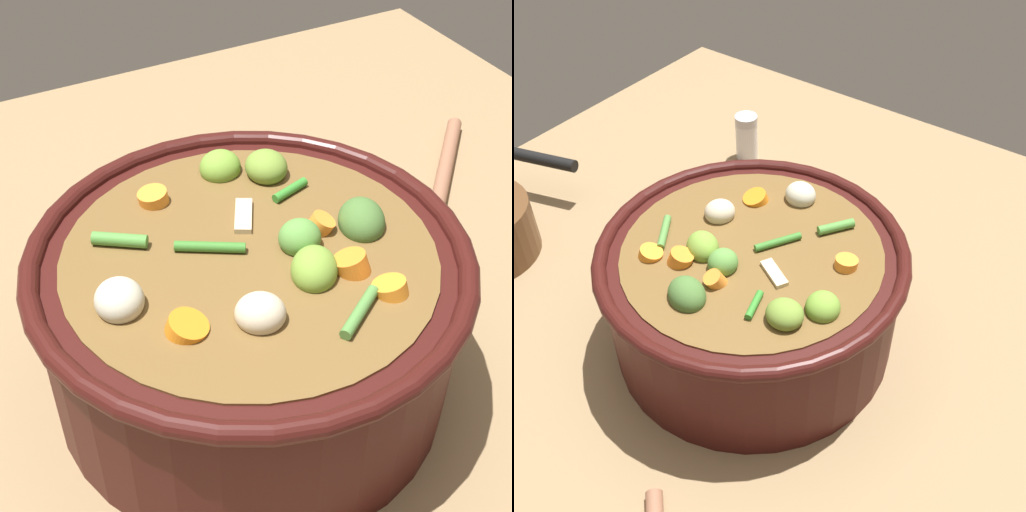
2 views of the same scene
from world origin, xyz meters
TOP-DOWN VIEW (x-y plane):
  - ground_plane at (0.00, 0.00)m, footprint 1.10×1.10m
  - cooking_pot at (0.00, -0.00)m, footprint 0.33×0.33m
  - salt_shaker at (-0.23, 0.29)m, footprint 0.03×0.03m

SIDE VIEW (x-z plane):
  - ground_plane at x=0.00m, z-range 0.00..0.00m
  - salt_shaker at x=-0.23m, z-range 0.00..0.07m
  - cooking_pot at x=0.00m, z-range 0.00..0.15m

